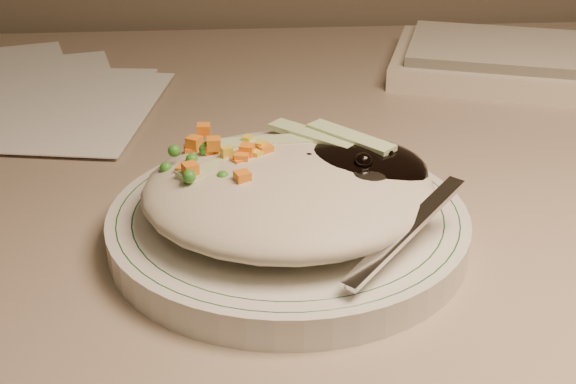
{
  "coord_description": "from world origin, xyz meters",
  "views": [
    {
      "loc": [
        -0.13,
        0.74,
        1.02
      ],
      "look_at": [
        -0.09,
        1.21,
        0.78
      ],
      "focal_mm": 50.0,
      "sensor_mm": 36.0,
      "label": 1
    }
  ],
  "objects": [
    {
      "name": "meal",
      "position": [
        -0.09,
        1.21,
        0.78
      ],
      "size": [
        0.21,
        0.19,
        0.05
      ],
      "color": "#B8AE95",
      "rests_on": "plate"
    },
    {
      "name": "plate",
      "position": [
        -0.09,
        1.21,
        0.75
      ],
      "size": [
        0.24,
        0.24,
        0.02
      ],
      "primitive_type": "cylinder",
      "color": "silver",
      "rests_on": "desk"
    },
    {
      "name": "desk",
      "position": [
        0.0,
        1.38,
        0.54
      ],
      "size": [
        1.4,
        0.7,
        0.74
      ],
      "color": "gray",
      "rests_on": "ground"
    },
    {
      "name": "plate_rim",
      "position": [
        -0.09,
        1.21,
        0.76
      ],
      "size": [
        0.23,
        0.23,
        0.0
      ],
      "color": "#144723",
      "rests_on": "plate"
    }
  ]
}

